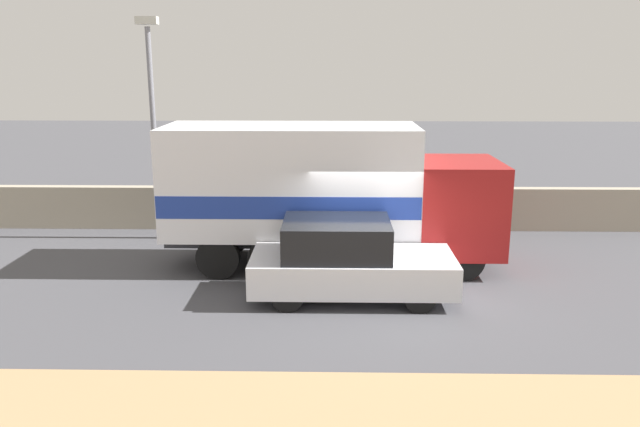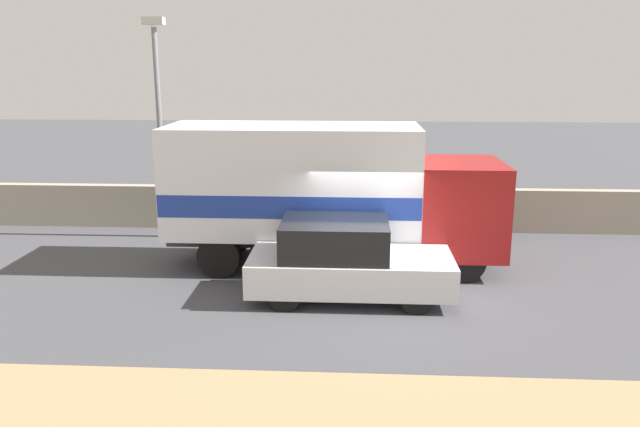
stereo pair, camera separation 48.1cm
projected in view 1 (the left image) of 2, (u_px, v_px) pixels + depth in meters
The scene contains 5 objects.
ground_plane at pixel (367, 299), 12.99m from camera, with size 80.00×80.00×0.00m, color #47474C.
stone_wall_backdrop at pixel (358, 208), 18.27m from camera, with size 60.00×0.35×1.25m.
street_lamp at pixel (153, 112), 16.64m from camera, with size 0.56×0.28×5.94m.
box_truck at pixel (322, 190), 14.73m from camera, with size 7.83×2.40×3.37m.
car_hatchback at pixel (347, 261), 12.90m from camera, with size 4.20×1.83×1.65m.
Camera 1 is at (-0.73, -12.22, 4.80)m, focal length 35.00 mm.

